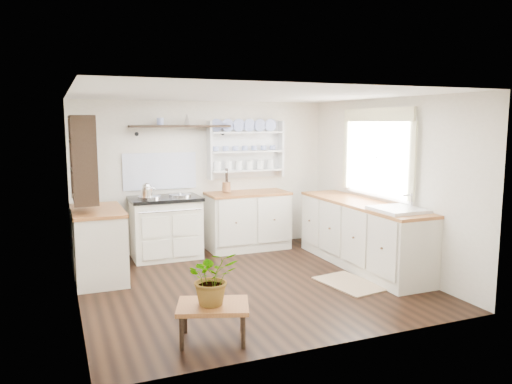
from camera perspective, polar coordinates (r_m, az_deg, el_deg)
floor at (r=6.29m, az=-0.75°, el=-10.36°), size 4.00×3.80×0.01m
wall_back at (r=7.81m, az=-5.88°, el=1.86°), size 4.00×0.02×2.30m
wall_right at (r=7.01m, az=14.64°, el=0.92°), size 0.02×3.80×2.30m
wall_left at (r=5.62m, az=-20.11°, el=-1.01°), size 0.02×3.80×2.30m
ceiling at (r=5.98m, az=-0.79°, el=11.05°), size 4.00×3.80×0.01m
window at (r=7.06m, az=13.69°, el=4.39°), size 0.08×1.55×1.22m
aga_cooker at (r=7.44m, az=-10.27°, el=-3.94°), size 1.01×0.70×0.93m
back_cabinets at (r=7.83m, az=-0.96°, el=-3.20°), size 1.27×0.63×0.90m
right_cabinets at (r=7.03m, az=11.98°, el=-4.68°), size 0.62×2.43×0.90m
belfast_sink at (r=6.37m, az=15.86°, el=-3.00°), size 0.55×0.60×0.45m
left_cabinets at (r=6.65m, az=-17.54°, el=-5.60°), size 0.62×1.13×0.90m
plate_rack at (r=7.95m, az=-1.34°, el=4.93°), size 1.20×0.22×0.90m
high_shelf at (r=7.55m, az=-8.64°, el=7.36°), size 1.50×0.29×0.16m
left_shelving at (r=6.48m, az=-19.19°, el=3.74°), size 0.28×0.80×1.05m
kettle at (r=7.17m, az=-12.37°, el=0.19°), size 0.16×0.16×0.20m
utensil_crock at (r=7.71m, az=-3.40°, el=0.57°), size 0.13×0.13×0.15m
center_table at (r=4.66m, az=-4.94°, el=-13.15°), size 0.76×0.64×0.35m
potted_plant at (r=4.56m, az=-4.98°, el=-9.68°), size 0.48×0.42×0.50m
floor_rug at (r=6.36m, az=10.70°, el=-10.24°), size 0.67×0.92×0.02m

